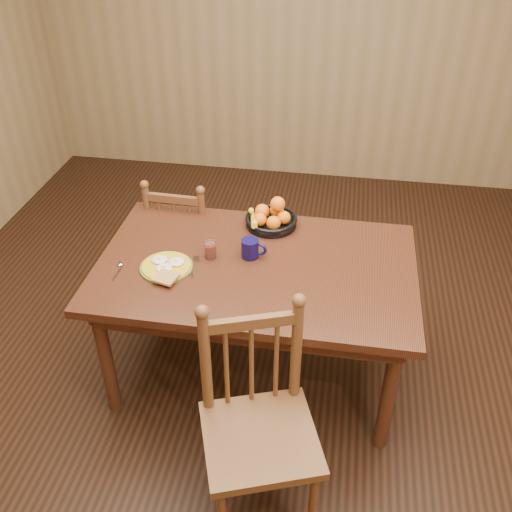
% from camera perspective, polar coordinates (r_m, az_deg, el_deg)
% --- Properties ---
extents(room, '(4.52, 5.02, 2.72)m').
position_cam_1_polar(room, '(2.56, 0.00, 10.07)').
color(room, black).
rests_on(room, ground).
extents(dining_table, '(1.60, 1.00, 0.75)m').
position_cam_1_polar(dining_table, '(2.92, 0.00, -2.16)').
color(dining_table, black).
rests_on(dining_table, ground).
extents(chair_far, '(0.42, 0.40, 0.90)m').
position_cam_1_polar(chair_far, '(3.63, -7.09, 1.43)').
color(chair_far, '#4D2B17').
rests_on(chair_far, ground).
extents(chair_near, '(0.59, 0.57, 1.02)m').
position_cam_1_polar(chair_near, '(2.47, 0.23, -16.70)').
color(chair_near, '#4D2B17').
rests_on(chair_near, ground).
extents(breakfast_plate, '(0.26, 0.30, 0.04)m').
position_cam_1_polar(breakfast_plate, '(2.87, -8.96, -1.08)').
color(breakfast_plate, '#59601E').
rests_on(breakfast_plate, dining_table).
extents(fork, '(0.07, 0.18, 0.00)m').
position_cam_1_polar(fork, '(2.88, -6.39, -0.90)').
color(fork, silver).
rests_on(fork, dining_table).
extents(spoon, '(0.04, 0.16, 0.01)m').
position_cam_1_polar(spoon, '(2.93, -13.50, -1.02)').
color(spoon, silver).
rests_on(spoon, dining_table).
extents(coffee_mug, '(0.13, 0.09, 0.10)m').
position_cam_1_polar(coffee_mug, '(2.90, -0.52, 0.78)').
color(coffee_mug, '#0D0935').
rests_on(coffee_mug, dining_table).
extents(juice_glass, '(0.06, 0.06, 0.09)m').
position_cam_1_polar(juice_glass, '(2.91, -4.58, 0.59)').
color(juice_glass, silver).
rests_on(juice_glass, dining_table).
extents(fruit_bowl, '(0.29, 0.29, 0.17)m').
position_cam_1_polar(fruit_bowl, '(3.15, 1.52, 3.84)').
color(fruit_bowl, black).
rests_on(fruit_bowl, dining_table).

